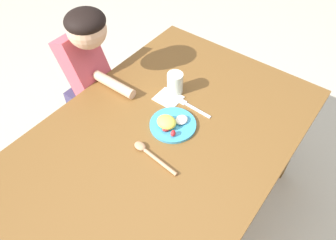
# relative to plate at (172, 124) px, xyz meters

# --- Properties ---
(ground_plane) EXTENTS (8.00, 8.00, 0.00)m
(ground_plane) POSITION_rel_plate_xyz_m (-0.08, -0.00, -0.72)
(ground_plane) COLOR beige
(dining_table) EXTENTS (1.47, 0.97, 0.71)m
(dining_table) POSITION_rel_plate_xyz_m (-0.08, -0.00, -0.09)
(dining_table) COLOR brown
(dining_table) RESTS_ON ground_plane
(plate) EXTENTS (0.21, 0.21, 0.06)m
(plate) POSITION_rel_plate_xyz_m (0.00, 0.00, 0.00)
(plate) COLOR #3B98C0
(plate) RESTS_ON dining_table
(fork) EXTENTS (0.03, 0.21, 0.01)m
(fork) POSITION_rel_plate_xyz_m (0.15, -0.00, -0.02)
(fork) COLOR silver
(fork) RESTS_ON dining_table
(spoon) EXTENTS (0.05, 0.23, 0.02)m
(spoon) POSITION_rel_plate_xyz_m (-0.18, -0.02, -0.01)
(spoon) COLOR tan
(spoon) RESTS_ON dining_table
(drinking_cup) EXTENTS (0.08, 0.08, 0.11)m
(drinking_cup) POSITION_rel_plate_xyz_m (0.19, 0.12, 0.04)
(drinking_cup) COLOR silver
(drinking_cup) RESTS_ON dining_table
(person) EXTENTS (0.19, 0.44, 1.08)m
(person) POSITION_rel_plate_xyz_m (0.03, 0.57, -0.11)
(person) COLOR #41385C
(person) RESTS_ON ground_plane
(napkin) EXTENTS (0.11, 0.12, 0.00)m
(napkin) POSITION_rel_plate_xyz_m (0.13, 0.12, -0.02)
(napkin) COLOR white
(napkin) RESTS_ON dining_table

